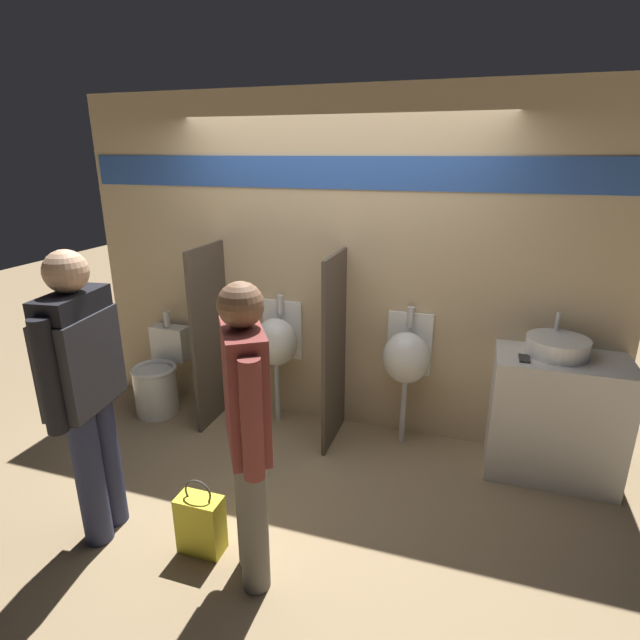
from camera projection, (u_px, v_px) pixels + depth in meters
ground_plane at (313, 454)px, 3.89m from camera, size 16.00×16.00×0.00m
display_wall at (337, 267)px, 3.99m from camera, size 4.39×0.07×2.70m
sink_counter at (555, 417)px, 3.53m from camera, size 0.88×0.50×0.90m
sink_basin at (557, 346)px, 3.43m from camera, size 0.42×0.42×0.27m
cell_phone at (524, 358)px, 3.37m from camera, size 0.07×0.14×0.01m
divider_near_counter at (211, 336)px, 4.20m from camera, size 0.03×0.57×1.53m
divider_mid at (334, 351)px, 3.88m from camera, size 0.03×0.57×1.53m
urinal_near_counter at (276, 342)px, 4.17m from camera, size 0.37×0.32×1.11m
urinal_far at (406, 357)px, 3.85m from camera, size 0.37×0.32×1.11m
toilet at (159, 379)px, 4.48m from camera, size 0.39×0.56×0.88m
person_in_vest at (84, 380)px, 2.79m from camera, size 0.28×0.61×1.76m
person_with_lanyard at (247, 428)px, 2.49m from camera, size 0.39×0.51×1.68m
shopping_bag at (201, 524)px, 2.90m from camera, size 0.26×0.14×0.48m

